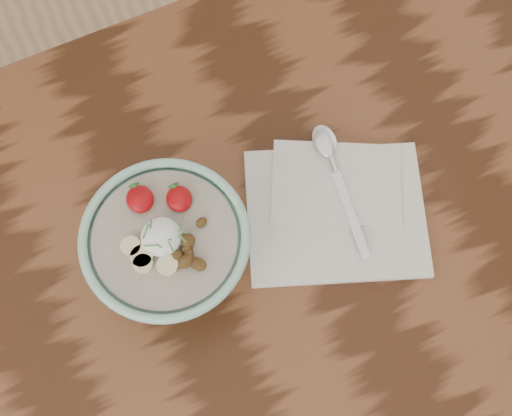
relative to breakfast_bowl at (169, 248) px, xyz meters
The scene contains 4 objects.
table 17.58cm from the breakfast_bowl, 91.46° to the right, with size 160.00×90.00×75.00cm.
breakfast_bowl is the anchor object (origin of this frame).
napkin 23.78cm from the breakfast_bowl, ahead, with size 29.19×26.57×1.47cm.
spoon 25.87cm from the breakfast_bowl, ahead, with size 5.05×20.15×1.05cm.
Camera 1 is at (-0.44, -20.39, 166.10)cm, focal length 50.00 mm.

